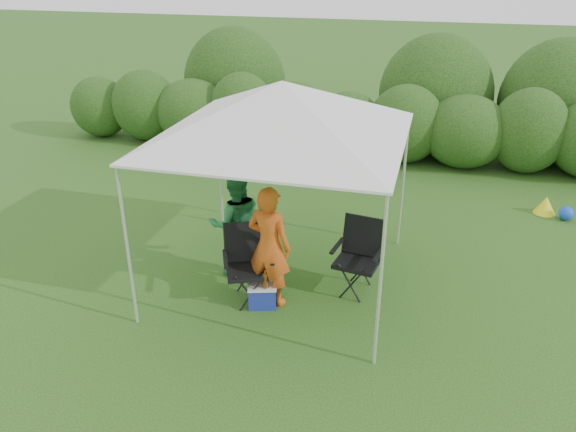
% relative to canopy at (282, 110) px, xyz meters
% --- Properties ---
extents(ground, '(70.00, 70.00, 0.00)m').
position_rel_canopy_xyz_m(ground, '(0.00, -0.50, -2.46)').
color(ground, '#33601E').
extents(hedge, '(14.07, 1.53, 1.80)m').
position_rel_canopy_xyz_m(hedge, '(0.00, 5.50, -1.64)').
color(hedge, '#2A5119').
rests_on(hedge, ground).
extents(canopy, '(3.10, 3.10, 2.83)m').
position_rel_canopy_xyz_m(canopy, '(0.00, 0.00, 0.00)').
color(canopy, silver).
rests_on(canopy, ground).
extents(chair_right, '(0.70, 0.65, 1.02)m').
position_rel_canopy_xyz_m(chair_right, '(1.08, 0.03, -1.88)').
color(chair_right, black).
rests_on(chair_right, ground).
extents(chair_left, '(0.78, 0.76, 1.03)m').
position_rel_canopy_xyz_m(chair_left, '(-0.33, -0.56, -1.88)').
color(chair_left, black).
rests_on(chair_left, ground).
extents(man, '(0.67, 0.52, 1.65)m').
position_rel_canopy_xyz_m(man, '(-0.01, -0.60, -1.63)').
color(man, '#D05217').
rests_on(man, ground).
extents(woman, '(0.96, 0.88, 1.59)m').
position_rel_canopy_xyz_m(woman, '(-0.67, -0.02, -1.67)').
color(woman, '#287C43').
rests_on(woman, ground).
extents(cooler, '(0.44, 0.37, 0.32)m').
position_rel_canopy_xyz_m(cooler, '(-0.08, -0.74, -2.30)').
color(cooler, navy).
rests_on(cooler, ground).
extents(bottle, '(0.07, 0.07, 0.26)m').
position_rel_canopy_xyz_m(bottle, '(-0.02, -0.78, -2.02)').
color(bottle, '#592D0C').
rests_on(bottle, cooler).
extents(lawn_toy, '(0.63, 0.53, 0.32)m').
position_rel_canopy_xyz_m(lawn_toy, '(4.03, 3.32, -2.31)').
color(lawn_toy, yellow).
rests_on(lawn_toy, ground).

